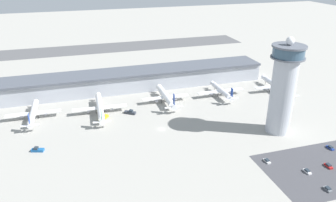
{
  "coord_description": "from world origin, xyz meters",
  "views": [
    {
      "loc": [
        -45.38,
        -164.66,
        93.34
      ],
      "look_at": [
        10.05,
        19.32,
        8.87
      ],
      "focal_mm": 35.0,
      "sensor_mm": 36.0,
      "label": 1
    }
  ],
  "objects_px": {
    "airplane_gate_bravo": "(100,108)",
    "car_navy_sedan": "(307,171)",
    "car_grey_coupe": "(330,148)",
    "service_truck_water": "(37,150)",
    "car_yellow_taxi": "(328,166)",
    "service_truck_fuel": "(130,112)",
    "service_truck_baggage": "(279,92)",
    "control_tower": "(283,87)",
    "service_truck_catering": "(103,118)",
    "airplane_gate_delta": "(221,91)",
    "car_red_hatchback": "(328,189)",
    "airplane_gate_alpha": "(33,113)",
    "car_blue_compact": "(267,161)",
    "airplane_gate_echo": "(277,86)",
    "airplane_gate_charlie": "(166,97)"
  },
  "relations": [
    {
      "from": "control_tower",
      "to": "service_truck_baggage",
      "type": "relative_size",
      "value": 6.88
    },
    {
      "from": "service_truck_fuel",
      "to": "car_navy_sedan",
      "type": "bearing_deg",
      "value": -51.8
    },
    {
      "from": "service_truck_baggage",
      "to": "car_red_hatchback",
      "type": "xyz_separation_m",
      "value": [
        -44.66,
        -102.34,
        -0.33
      ]
    },
    {
      "from": "service_truck_catering",
      "to": "car_grey_coupe",
      "type": "height_order",
      "value": "service_truck_catering"
    },
    {
      "from": "service_truck_fuel",
      "to": "service_truck_baggage",
      "type": "bearing_deg",
      "value": 0.98
    },
    {
      "from": "service_truck_baggage",
      "to": "service_truck_catering",
      "type": "bearing_deg",
      "value": -177.89
    },
    {
      "from": "car_yellow_taxi",
      "to": "car_grey_coupe",
      "type": "bearing_deg",
      "value": 46.38
    },
    {
      "from": "airplane_gate_bravo",
      "to": "car_grey_coupe",
      "type": "bearing_deg",
      "value": -34.94
    },
    {
      "from": "service_truck_catering",
      "to": "car_blue_compact",
      "type": "relative_size",
      "value": 1.83
    },
    {
      "from": "service_truck_baggage",
      "to": "service_truck_water",
      "type": "height_order",
      "value": "service_truck_baggage"
    },
    {
      "from": "airplane_gate_charlie",
      "to": "airplane_gate_alpha",
      "type": "bearing_deg",
      "value": -179.57
    },
    {
      "from": "car_grey_coupe",
      "to": "service_truck_catering",
      "type": "bearing_deg",
      "value": 147.97
    },
    {
      "from": "car_red_hatchback",
      "to": "car_grey_coupe",
      "type": "distance_m",
      "value": 37.74
    },
    {
      "from": "service_truck_catering",
      "to": "service_truck_water",
      "type": "bearing_deg",
      "value": -143.68
    },
    {
      "from": "airplane_gate_bravo",
      "to": "car_navy_sedan",
      "type": "xyz_separation_m",
      "value": [
        86.95,
        -92.93,
        -3.63
      ]
    },
    {
      "from": "control_tower",
      "to": "service_truck_catering",
      "type": "relative_size",
      "value": 6.99
    },
    {
      "from": "service_truck_catering",
      "to": "car_grey_coupe",
      "type": "bearing_deg",
      "value": -32.03
    },
    {
      "from": "airplane_gate_bravo",
      "to": "service_truck_catering",
      "type": "bearing_deg",
      "value": -83.62
    },
    {
      "from": "airplane_gate_delta",
      "to": "airplane_gate_echo",
      "type": "bearing_deg",
      "value": -5.63
    },
    {
      "from": "airplane_gate_charlie",
      "to": "service_truck_water",
      "type": "height_order",
      "value": "airplane_gate_charlie"
    },
    {
      "from": "airplane_gate_alpha",
      "to": "service_truck_fuel",
      "type": "xyz_separation_m",
      "value": [
        59.44,
        -9.97,
        -3.17
      ]
    },
    {
      "from": "airplane_gate_echo",
      "to": "car_red_hatchback",
      "type": "xyz_separation_m",
      "value": [
        -44.37,
        -105.87,
        -3.99
      ]
    },
    {
      "from": "service_truck_water",
      "to": "car_yellow_taxi",
      "type": "distance_m",
      "value": 147.25
    },
    {
      "from": "car_red_hatchback",
      "to": "car_yellow_taxi",
      "type": "xyz_separation_m",
      "value": [
        12.83,
        14.28,
        0.03
      ]
    },
    {
      "from": "control_tower",
      "to": "airplane_gate_alpha",
      "type": "bearing_deg",
      "value": 157.34
    },
    {
      "from": "service_truck_baggage",
      "to": "car_navy_sedan",
      "type": "relative_size",
      "value": 1.86
    },
    {
      "from": "airplane_gate_alpha",
      "to": "car_red_hatchback",
      "type": "bearing_deg",
      "value": -40.8
    },
    {
      "from": "control_tower",
      "to": "airplane_gate_echo",
      "type": "relative_size",
      "value": 1.28
    },
    {
      "from": "airplane_gate_alpha",
      "to": "airplane_gate_bravo",
      "type": "height_order",
      "value": "airplane_gate_bravo"
    },
    {
      "from": "car_blue_compact",
      "to": "airplane_gate_echo",
      "type": "bearing_deg",
      "value": 53.89
    },
    {
      "from": "service_truck_catering",
      "to": "service_truck_water",
      "type": "distance_m",
      "value": 46.55
    },
    {
      "from": "service_truck_catering",
      "to": "car_grey_coupe",
      "type": "relative_size",
      "value": 1.74
    },
    {
      "from": "airplane_gate_alpha",
      "to": "service_truck_water",
      "type": "bearing_deg",
      "value": -83.82
    },
    {
      "from": "service_truck_baggage",
      "to": "service_truck_water",
      "type": "distance_m",
      "value": 171.24
    },
    {
      "from": "control_tower",
      "to": "car_red_hatchback",
      "type": "bearing_deg",
      "value": -100.4
    },
    {
      "from": "control_tower",
      "to": "service_truck_fuel",
      "type": "height_order",
      "value": "control_tower"
    },
    {
      "from": "airplane_gate_bravo",
      "to": "car_red_hatchback",
      "type": "bearing_deg",
      "value": -50.73
    },
    {
      "from": "car_yellow_taxi",
      "to": "service_truck_baggage",
      "type": "bearing_deg",
      "value": 70.12
    },
    {
      "from": "car_navy_sedan",
      "to": "car_grey_coupe",
      "type": "bearing_deg",
      "value": 29.05
    },
    {
      "from": "control_tower",
      "to": "car_grey_coupe",
      "type": "xyz_separation_m",
      "value": [
        15.91,
        -25.23,
        -27.05
      ]
    },
    {
      "from": "airplane_gate_bravo",
      "to": "car_grey_coupe",
      "type": "distance_m",
      "value": 137.41
    },
    {
      "from": "service_truck_catering",
      "to": "car_navy_sedan",
      "type": "distance_m",
      "value": 120.24
    },
    {
      "from": "service_truck_baggage",
      "to": "car_navy_sedan",
      "type": "height_order",
      "value": "service_truck_baggage"
    },
    {
      "from": "airplane_gate_delta",
      "to": "car_grey_coupe",
      "type": "height_order",
      "value": "airplane_gate_delta"
    },
    {
      "from": "airplane_gate_echo",
      "to": "service_truck_baggage",
      "type": "xyz_separation_m",
      "value": [
        0.29,
        -3.53,
        -3.66
      ]
    },
    {
      "from": "airplane_gate_echo",
      "to": "car_navy_sedan",
      "type": "bearing_deg",
      "value": -115.66
    },
    {
      "from": "airplane_gate_bravo",
      "to": "airplane_gate_delta",
      "type": "distance_m",
      "value": 87.92
    },
    {
      "from": "airplane_gate_bravo",
      "to": "airplane_gate_echo",
      "type": "xyz_separation_m",
      "value": [
        131.34,
        -0.52,
        0.36
      ]
    },
    {
      "from": "control_tower",
      "to": "service_truck_water",
      "type": "distance_m",
      "value": 136.93
    },
    {
      "from": "car_red_hatchback",
      "to": "service_truck_catering",
      "type": "bearing_deg",
      "value": 131.4
    }
  ]
}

